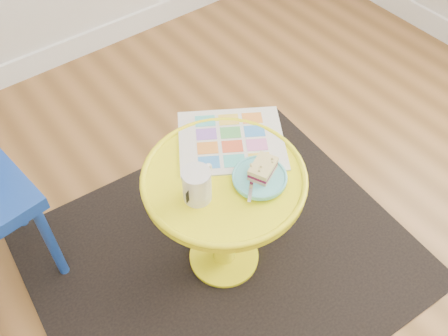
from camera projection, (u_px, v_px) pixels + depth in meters
rug at (224, 257)px, 1.83m from camera, size 1.37×1.19×0.01m
side_table at (224, 203)px, 1.58m from camera, size 0.50×0.50×0.47m
newspaper at (231, 140)px, 1.57m from camera, size 0.43×0.41×0.01m
mug at (197, 184)px, 1.39m from camera, size 0.11×0.08×0.11m
plate at (260, 178)px, 1.46m from camera, size 0.16×0.16×0.02m
cake_slice at (263, 169)px, 1.44m from camera, size 0.11×0.09×0.04m
fork at (252, 181)px, 1.44m from camera, size 0.11×0.11×0.00m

